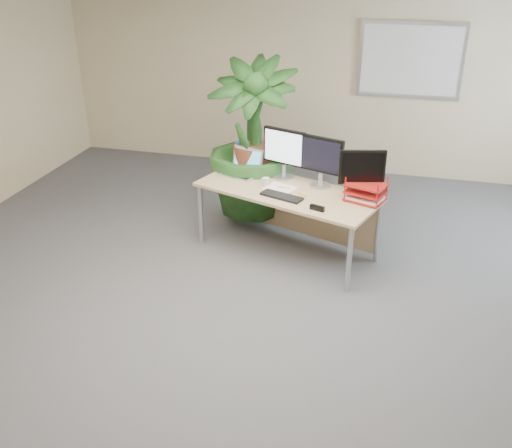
% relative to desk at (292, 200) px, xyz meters
% --- Properties ---
extents(floor, '(8.00, 8.00, 0.00)m').
position_rel_desk_xyz_m(floor, '(-0.19, -1.57, -0.55)').
color(floor, '#414146').
rests_on(floor, ground).
extents(back_wall, '(7.00, 0.04, 2.70)m').
position_rel_desk_xyz_m(back_wall, '(-0.19, 2.43, 0.80)').
color(back_wall, '#C4AF8A').
rests_on(back_wall, floor).
extents(whiteboard, '(1.30, 0.04, 0.95)m').
position_rel_desk_xyz_m(whiteboard, '(1.01, 2.39, 1.00)').
color(whiteboard, '#BDBCC2').
rests_on(whiteboard, back_wall).
extents(desk, '(1.95, 1.31, 0.69)m').
position_rel_desk_xyz_m(desk, '(0.00, 0.00, 0.00)').
color(desk, tan).
rests_on(desk, floor).
extents(floor_plant, '(0.89, 0.89, 1.50)m').
position_rel_desk_xyz_m(floor_plant, '(-0.55, 0.48, 0.20)').
color(floor_plant, '#183B15').
rests_on(floor_plant, floor).
extents(monitor_left, '(0.46, 0.21, 0.52)m').
position_rel_desk_xyz_m(monitor_left, '(-0.14, 0.21, 0.44)').
color(monitor_left, '#ABABB0').
rests_on(monitor_left, desk).
extents(monitor_right, '(0.45, 0.21, 0.51)m').
position_rel_desk_xyz_m(monitor_right, '(0.26, 0.07, 0.44)').
color(monitor_right, '#ABABB0').
rests_on(monitor_right, desk).
extents(monitor_dark, '(0.43, 0.20, 0.48)m').
position_rel_desk_xyz_m(monitor_dark, '(0.67, -0.12, 0.42)').
color(monitor_dark, '#ABABB0').
rests_on(monitor_dark, desk).
extents(laptop, '(0.45, 0.42, 0.26)m').
position_rel_desk_xyz_m(laptop, '(-0.58, 0.21, 0.21)').
color(laptop, silver).
rests_on(laptop, desk).
extents(keyboard, '(0.44, 0.27, 0.02)m').
position_rel_desk_xyz_m(keyboard, '(-0.05, -0.29, 0.16)').
color(keyboard, black).
rests_on(keyboard, desk).
extents(coffee_mug, '(0.11, 0.07, 0.08)m').
position_rel_desk_xyz_m(coffee_mug, '(-0.27, -0.04, 0.19)').
color(coffee_mug, silver).
rests_on(coffee_mug, desk).
extents(spiral_notebook, '(0.34, 0.29, 0.01)m').
position_rel_desk_xyz_m(spiral_notebook, '(-0.10, -0.08, 0.15)').
color(spiral_notebook, white).
rests_on(spiral_notebook, desk).
extents(orange_pen, '(0.13, 0.01, 0.01)m').
position_rel_desk_xyz_m(orange_pen, '(-0.08, -0.08, 0.16)').
color(orange_pen, '#D56217').
rests_on(orange_pen, spiral_notebook).
extents(yellow_highlighter, '(0.11, 0.08, 0.02)m').
position_rel_desk_xyz_m(yellow_highlighter, '(0.13, -0.18, 0.15)').
color(yellow_highlighter, yellow).
rests_on(yellow_highlighter, desk).
extents(water_bottle, '(0.07, 0.07, 0.27)m').
position_rel_desk_xyz_m(water_bottle, '(-0.69, 0.44, 0.27)').
color(water_bottle, silver).
rests_on(water_bottle, desk).
extents(letter_tray, '(0.42, 0.37, 0.17)m').
position_rel_desk_xyz_m(letter_tray, '(0.73, -0.16, 0.22)').
color(letter_tray, '#A61814').
rests_on(letter_tray, desk).
extents(stapler, '(0.14, 0.08, 0.05)m').
position_rel_desk_xyz_m(stapler, '(0.32, -0.49, 0.17)').
color(stapler, black).
rests_on(stapler, desk).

